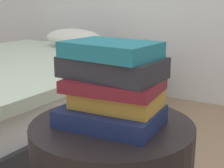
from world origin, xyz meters
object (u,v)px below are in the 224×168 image
object	(u,v)px
book_ochre	(117,99)
book_charcoal	(112,67)
bed	(3,94)
book_maroon	(114,85)
book_navy	(110,116)
book_teal	(111,50)

from	to	relation	value
book_ochre	book_charcoal	bearing A→B (deg)	166.68
bed	book_maroon	size ratio (longest dim) A/B	7.87
bed	book_charcoal	size ratio (longest dim) A/B	7.29
bed	book_ochre	world-z (taller)	same
book_maroon	book_navy	bearing A→B (deg)	-136.72
book_ochre	book_maroon	world-z (taller)	book_maroon
book_navy	book_ochre	distance (m)	0.05
bed	book_maroon	xyz separation A→B (m)	(1.31, -0.70, 0.40)
book_maroon	book_teal	world-z (taller)	book_teal
book_ochre	book_charcoal	xyz separation A→B (m)	(-0.02, 0.00, 0.09)
book_teal	book_navy	bearing A→B (deg)	-61.58
bed	book_navy	bearing A→B (deg)	-27.92
book_ochre	book_teal	xyz separation A→B (m)	(-0.02, -0.00, 0.14)
book_charcoal	book_navy	bearing A→B (deg)	-71.51
bed	book_navy	xyz separation A→B (m)	(1.30, -0.71, 0.31)
book_navy	book_charcoal	size ratio (longest dim) A/B	0.99
book_navy	book_maroon	xyz separation A→B (m)	(0.01, 0.01, 0.09)
book_ochre	bed	bearing A→B (deg)	147.40
book_ochre	book_maroon	xyz separation A→B (m)	(-0.01, -0.01, 0.04)
book_charcoal	book_teal	world-z (taller)	book_teal
bed	book_ochre	xyz separation A→B (m)	(1.31, -0.70, 0.36)
book_navy	book_teal	bearing A→B (deg)	109.46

